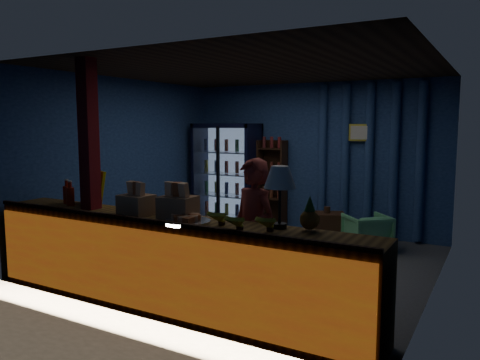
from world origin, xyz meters
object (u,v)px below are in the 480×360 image
(green_chair, at_px, (367,232))
(table_lamp, at_px, (280,180))
(pastry_tray, at_px, (187,220))
(shopkeeper, at_px, (253,234))

(green_chair, xyz_separation_m, table_lamp, (-0.02, -3.10, 1.12))
(green_chair, relative_size, pastry_tray, 1.33)
(pastry_tray, xyz_separation_m, table_lamp, (0.87, 0.23, 0.42))
(shopkeeper, bearing_deg, pastry_tray, -106.57)
(shopkeeper, distance_m, green_chair, 2.86)
(pastry_tray, height_order, table_lamp, table_lamp)
(green_chair, xyz_separation_m, pastry_tray, (-0.89, -3.33, 0.70))
(shopkeeper, relative_size, pastry_tray, 3.37)
(shopkeeper, height_order, green_chair, shopkeeper)
(green_chair, distance_m, pastry_tray, 3.51)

